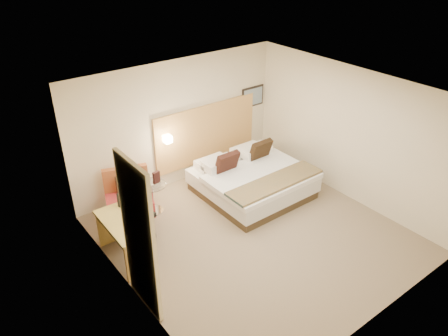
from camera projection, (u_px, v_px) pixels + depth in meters
floor at (255, 235)px, 8.00m from camera, size 4.80×5.00×0.02m
ceiling at (261, 94)px, 6.66m from camera, size 4.80×5.00×0.02m
wall_back at (178, 123)px, 9.07m from camera, size 4.80×0.02×2.70m
wall_front at (386, 248)px, 5.59m from camera, size 4.80×0.02×2.70m
wall_left at (127, 223)px, 6.05m from camera, size 0.02×5.00×2.70m
wall_right at (349, 134)px, 8.61m from camera, size 0.02×5.00×2.70m
headboard_panel at (207, 133)px, 9.61m from camera, size 2.60×0.04×1.30m
art_frame at (253, 97)px, 10.04m from camera, size 0.62×0.03×0.47m
art_canvas at (253, 97)px, 10.03m from camera, size 0.54×0.01×0.39m
lamp_arm at (166, 138)px, 8.92m from camera, size 0.02×0.12×0.02m
lamp_shade at (168, 139)px, 8.88m from camera, size 0.15×0.15×0.15m
curtain at (139, 238)px, 5.97m from camera, size 0.06×0.90×2.42m
bottle_a at (145, 180)px, 8.28m from camera, size 0.08×0.08×0.22m
menu_folder at (156, 177)px, 8.36m from camera, size 0.15×0.08×0.24m
bed at (252, 180)px, 9.06m from camera, size 2.11×2.01×1.01m
lounge_chair at (129, 198)px, 8.40m from camera, size 1.06×1.00×0.91m
side_table at (153, 196)px, 8.49m from camera, size 0.64×0.64×0.61m
desk at (125, 230)px, 7.17m from camera, size 0.57×1.20×0.75m
desk_chair at (136, 220)px, 7.70m from camera, size 0.71×0.71×0.99m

